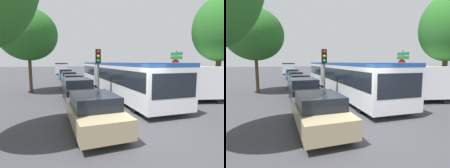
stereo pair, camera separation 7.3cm
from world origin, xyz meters
The scene contains 14 objects.
ground_plane centered at (0.00, 0.00, 0.00)m, with size 200.00×200.00×0.00m, color #3D3D42.
articulated_bus centered at (1.73, 9.02, 1.47)m, with size 2.63×17.17×2.55m.
city_bus_rear centered at (-1.81, 36.13, 1.37)m, with size 2.98×11.09×2.36m.
queued_car_tan centered at (-1.84, 0.67, 0.71)m, with size 1.85×4.08×1.40m.
queued_car_black centered at (-1.84, 6.00, 0.75)m, with size 1.97×4.35×1.49m.
queued_car_graphite centered at (-1.65, 10.97, 0.70)m, with size 1.84×4.06×1.39m.
queued_car_green centered at (-1.69, 16.53, 0.70)m, with size 1.82×4.03×1.38m.
queued_car_blue centered at (-1.83, 21.65, 0.75)m, with size 1.96×4.33×1.48m.
white_van centered at (5.31, 3.47, 1.24)m, with size 5.29×2.94×2.31m.
traffic_light centered at (-0.56, 5.25, 2.50)m, with size 0.34×0.37×3.40m.
no_entry_sign centered at (5.89, 5.96, 1.88)m, with size 0.70×0.08×2.82m.
direction_sign_post centered at (7.08, 7.44, 2.55)m, with size 0.15×1.40×3.60m.
tree_left_mid centered at (-5.19, 10.31, 4.72)m, with size 4.65×4.65×6.96m.
tree_right_near centered at (7.50, 3.51, 4.80)m, with size 3.63×3.63×7.00m.
Camera 2 is at (-3.08, -5.78, 2.59)m, focal length 28.00 mm.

